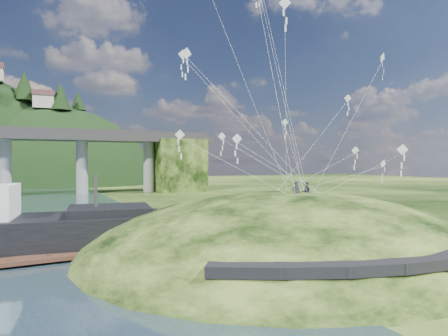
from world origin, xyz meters
name	(u,v)px	position (x,y,z in m)	size (l,w,h in m)	color
ground	(210,268)	(0.00, 0.00, 0.00)	(320.00, 320.00, 0.00)	black
grass_hill	(287,269)	(8.00, 2.00, -1.50)	(36.00, 32.00, 13.00)	black
footpath	(397,257)	(7.46, -9.74, 2.08)	(22.29, 5.84, 0.83)	black
work_barge	(2,228)	(-13.66, 11.01, 2.20)	(25.82, 10.36, 8.78)	black
wooden_dock	(85,254)	(-7.73, 6.62, 0.38)	(12.30, 2.63, 0.87)	#392117
kite_flyers	(302,182)	(9.09, 1.40, 5.88)	(2.60, 1.61, 1.97)	#242530
kite_swarm	(272,72)	(7.02, 2.94, 15.23)	(19.22, 15.84, 21.14)	silver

